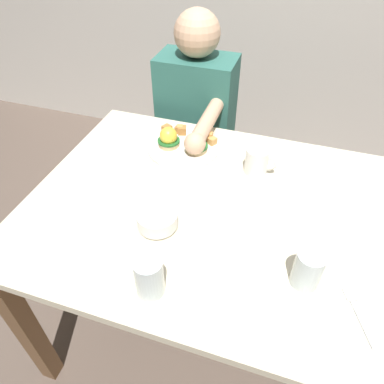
% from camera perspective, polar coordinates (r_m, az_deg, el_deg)
% --- Properties ---
extents(ground_plane, '(6.00, 6.00, 0.00)m').
position_cam_1_polar(ground_plane, '(1.74, 2.67, -20.06)').
color(ground_plane, brown).
extents(dining_table, '(1.20, 0.90, 0.74)m').
position_cam_1_polar(dining_table, '(1.21, 3.61, -5.92)').
color(dining_table, beige).
rests_on(dining_table, ground_plane).
extents(eggs_benedict_plate, '(0.27, 0.27, 0.09)m').
position_cam_1_polar(eggs_benedict_plate, '(1.36, -1.35, 7.73)').
color(eggs_benedict_plate, white).
rests_on(eggs_benedict_plate, dining_table).
extents(fruit_bowl, '(0.12, 0.12, 0.05)m').
position_cam_1_polar(fruit_bowl, '(1.06, -5.56, -4.40)').
color(fruit_bowl, white).
rests_on(fruit_bowl, dining_table).
extents(coffee_mug, '(0.11, 0.08, 0.09)m').
position_cam_1_polar(coffee_mug, '(1.25, 10.38, 5.01)').
color(coffee_mug, white).
rests_on(coffee_mug, dining_table).
extents(fork, '(0.08, 0.15, 0.00)m').
position_cam_1_polar(fork, '(0.99, 24.88, -17.04)').
color(fork, silver).
rests_on(fork, dining_table).
extents(water_glass_near, '(0.07, 0.07, 0.11)m').
position_cam_1_polar(water_glass_near, '(0.96, 17.87, -11.83)').
color(water_glass_near, silver).
rests_on(water_glass_near, dining_table).
extents(water_glass_far, '(0.07, 0.07, 0.11)m').
position_cam_1_polar(water_glass_far, '(0.90, -6.81, -13.41)').
color(water_glass_far, silver).
rests_on(water_glass_far, dining_table).
extents(diner_person, '(0.34, 0.54, 1.14)m').
position_cam_1_polar(diner_person, '(1.71, 0.51, 10.96)').
color(diner_person, '#33333D').
rests_on(diner_person, ground_plane).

